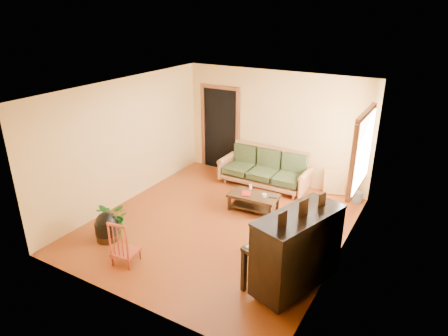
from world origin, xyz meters
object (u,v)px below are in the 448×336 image
Objects in this scene: sofa at (264,169)px; armchair at (308,223)px; potted_plant at (114,218)px; coffee_table at (253,202)px; ceramic_crock at (358,197)px; piano at (297,252)px; footstool at (107,230)px; red_chair at (125,241)px.

armchair is (1.68, -1.80, -0.02)m from sofa.
potted_plant is at bearing -138.80° from armchair.
coffee_table is at bearing -74.88° from sofa.
potted_plant reaches higher than ceramic_crock.
piano reaches higher than ceramic_crock.
armchair is at bearing -24.89° from coffee_table.
armchair is at bearing 24.90° from potted_plant.
sofa is at bearing 67.17° from footstool.
footstool is 0.63× the size of potted_plant.
armchair is 3.57m from footstool.
potted_plant is (-1.78, -2.10, 0.15)m from coffee_table.
coffee_table is 1.53m from armchair.
footstool is 0.52× the size of red_chair.
piano is at bearing 7.30° from footstool.
red_chair is at bearing -123.23° from armchair.
coffee_table is at bearing 52.34° from footstool.
red_chair is at bearing -110.69° from coffee_table.
armchair reaches higher than red_chair.
sofa is at bearing -172.43° from ceramic_crock.
red_chair is 3.25× the size of ceramic_crock.
red_chair reaches higher than ceramic_crock.
ceramic_crock is at bearing 44.94° from potted_plant.
footstool is 1.70× the size of ceramic_crock.
armchair is 2.14m from ceramic_crock.
red_chair is 4.96m from ceramic_crock.
coffee_table is 1.20× the size of armchair.
potted_plant is (-3.55, -3.54, 0.21)m from ceramic_crock.
ceramic_crock is at bearing 7.49° from sofa.
piano is 5.74× the size of ceramic_crock.
red_chair is (-0.69, -3.82, -0.04)m from sofa.
piano is at bearing -49.37° from coffee_table.
coffee_table is 4.06× the size of ceramic_crock.
armchair reaches higher than footstool.
footstool is 5.16m from ceramic_crock.
piano reaches higher than potted_plant.
sofa is 1.46× the size of piano.
piano reaches higher than sofa.
footstool is at bearing -112.91° from sofa.
piano is 2.73m from red_chair.
footstool is at bearing -135.74° from armchair.
potted_plant is (-3.39, -0.23, -0.29)m from piano.
sofa is 3.77m from footstool.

